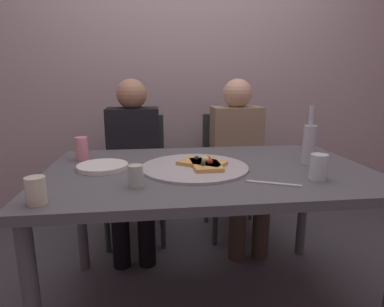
# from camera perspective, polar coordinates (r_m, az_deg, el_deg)

# --- Properties ---
(ground_plane) EXTENTS (8.00, 8.00, 0.00)m
(ground_plane) POSITION_cam_1_polar(r_m,az_deg,el_deg) (1.90, 2.72, -24.90)
(ground_plane) COLOR #424247
(back_wall) EXTENTS (6.00, 0.10, 2.60)m
(back_wall) POSITION_cam_1_polar(r_m,az_deg,el_deg) (2.79, -1.73, 15.85)
(back_wall) COLOR #B29EA3
(back_wall) RESTS_ON ground_plane
(dining_table) EXTENTS (1.54, 0.94, 0.75)m
(dining_table) POSITION_cam_1_polar(r_m,az_deg,el_deg) (1.58, 2.98, -5.24)
(dining_table) COLOR #4C4C51
(dining_table) RESTS_ON ground_plane
(pizza_tray) EXTENTS (0.51, 0.51, 0.01)m
(pizza_tray) POSITION_cam_1_polar(r_m,az_deg,el_deg) (1.54, 0.46, -2.43)
(pizza_tray) COLOR #ADADB2
(pizza_tray) RESTS_ON dining_table
(pizza_slice_last) EXTENTS (0.13, 0.22, 0.05)m
(pizza_slice_last) POSITION_cam_1_polar(r_m,az_deg,el_deg) (1.53, 2.47, -1.89)
(pizza_slice_last) COLOR tan
(pizza_slice_last) RESTS_ON pizza_tray
(pizza_slice_extra) EXTENTS (0.25, 0.23, 0.05)m
(pizza_slice_extra) POSITION_cam_1_polar(r_m,az_deg,el_deg) (1.56, 1.86, -1.62)
(pizza_slice_extra) COLOR tan
(pizza_slice_extra) RESTS_ON pizza_tray
(wine_bottle) EXTENTS (0.06, 0.06, 0.29)m
(wine_bottle) POSITION_cam_1_polar(r_m,az_deg,el_deg) (1.71, 20.10, 1.79)
(wine_bottle) COLOR #B2BCC1
(wine_bottle) RESTS_ON dining_table
(tumbler_near) EXTENTS (0.06, 0.06, 0.09)m
(tumbler_near) POSITION_cam_1_polar(r_m,az_deg,el_deg) (1.30, -9.95, -3.91)
(tumbler_near) COLOR #B7C6BC
(tumbler_near) RESTS_ON dining_table
(tumbler_far) EXTENTS (0.07, 0.07, 0.11)m
(tumbler_far) POSITION_cam_1_polar(r_m,az_deg,el_deg) (1.47, 21.55, -2.23)
(tumbler_far) COLOR silver
(tumbler_far) RESTS_ON dining_table
(wine_glass) EXTENTS (0.07, 0.07, 0.10)m
(wine_glass) POSITION_cam_1_polar(r_m,az_deg,el_deg) (1.23, -25.96, -5.93)
(wine_glass) COLOR beige
(wine_glass) RESTS_ON dining_table
(soda_can) EXTENTS (0.07, 0.07, 0.12)m
(soda_can) POSITION_cam_1_polar(r_m,az_deg,el_deg) (1.79, -18.99, 0.83)
(soda_can) COLOR pink
(soda_can) RESTS_ON dining_table
(plate_stack) EXTENTS (0.24, 0.24, 0.02)m
(plate_stack) POSITION_cam_1_polar(r_m,az_deg,el_deg) (1.59, -15.59, -2.23)
(plate_stack) COLOR white
(plate_stack) RESTS_ON dining_table
(table_knife) EXTENTS (0.21, 0.11, 0.01)m
(table_knife) POSITION_cam_1_polar(r_m,az_deg,el_deg) (1.36, 14.26, -5.18)
(table_knife) COLOR #B7B7BC
(table_knife) RESTS_ON dining_table
(chair_left) EXTENTS (0.44, 0.44, 0.90)m
(chair_left) POSITION_cam_1_polar(r_m,az_deg,el_deg) (2.44, -10.04, -2.66)
(chair_left) COLOR #2D3833
(chair_left) RESTS_ON ground_plane
(chair_right) EXTENTS (0.44, 0.44, 0.90)m
(chair_right) POSITION_cam_1_polar(r_m,az_deg,el_deg) (2.51, 7.31, -2.09)
(chair_right) COLOR #2D3833
(chair_right) RESTS_ON ground_plane
(guest_in_sweater) EXTENTS (0.36, 0.56, 1.17)m
(guest_in_sweater) POSITION_cam_1_polar(r_m,az_deg,el_deg) (2.26, -10.35, -0.58)
(guest_in_sweater) COLOR black
(guest_in_sweater) RESTS_ON ground_plane
(guest_in_beanie) EXTENTS (0.36, 0.56, 1.17)m
(guest_in_beanie) POSITION_cam_1_polar(r_m,az_deg,el_deg) (2.34, 8.32, -0.04)
(guest_in_beanie) COLOR #937A60
(guest_in_beanie) RESTS_ON ground_plane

